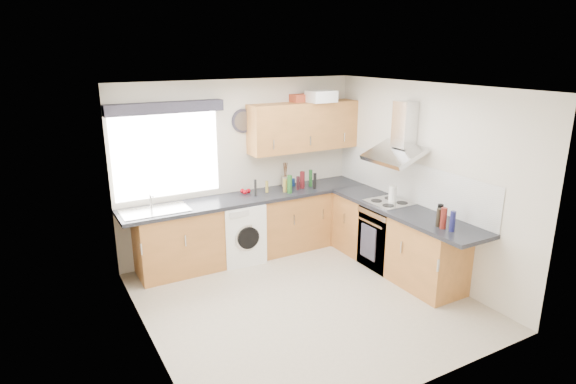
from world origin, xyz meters
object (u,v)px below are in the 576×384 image
washing_machine (240,231)px  upper_cabinets (304,127)px  extractor_hood (399,139)px  oven (387,236)px

washing_machine → upper_cabinets: bearing=12.4°
extractor_hood → washing_machine: (-1.79, 1.16, -1.34)m
oven → washing_machine: washing_machine is taller
upper_cabinets → washing_machine: (-1.14, -0.17, -1.37)m
extractor_hood → washing_machine: extractor_hood is taller
washing_machine → oven: bearing=-30.4°
extractor_hood → oven: bearing=180.0°
upper_cabinets → oven: bearing=-67.5°
extractor_hood → upper_cabinets: (-0.65, 1.33, 0.03)m
oven → extractor_hood: (0.10, -0.00, 1.34)m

